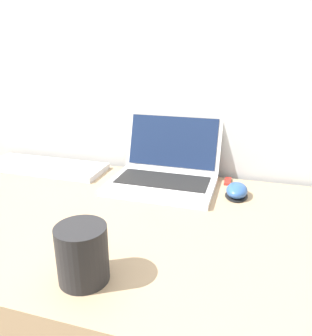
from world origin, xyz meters
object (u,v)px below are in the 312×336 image
at_px(drink_cup, 82,253).
at_px(usb_stick, 228,181).
at_px(laptop, 166,165).
at_px(external_keyboard, 45,167).
at_px(computer_mouse, 237,191).

distance_m(drink_cup, usb_stick, 0.62).
xyz_separation_m(laptop, usb_stick, (0.20, 0.05, -0.05)).
relative_size(laptop, external_keyboard, 0.75).
relative_size(computer_mouse, usb_stick, 1.62).
distance_m(drink_cup, computer_mouse, 0.54).
bearing_deg(usb_stick, laptop, -165.54).
bearing_deg(laptop, usb_stick, 14.46).
relative_size(laptop, usb_stick, 5.58).
bearing_deg(external_keyboard, computer_mouse, -3.31).
bearing_deg(laptop, drink_cup, -92.39).
relative_size(laptop, drink_cup, 2.93).
height_order(computer_mouse, external_keyboard, computer_mouse).
xyz_separation_m(computer_mouse, usb_stick, (-0.04, 0.11, -0.01)).
xyz_separation_m(external_keyboard, usb_stick, (0.66, 0.07, -0.01)).
distance_m(laptop, usb_stick, 0.21).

